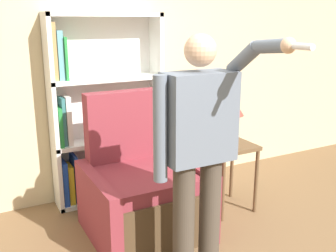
% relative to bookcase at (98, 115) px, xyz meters
% --- Properties ---
extents(wall_back, '(8.00, 0.11, 2.80)m').
position_rel_bookcase_xyz_m(wall_back, '(0.25, 0.16, 0.50)').
color(wall_back, beige).
rests_on(wall_back, ground_plane).
extents(bookcase, '(1.13, 0.28, 1.90)m').
position_rel_bookcase_xyz_m(bookcase, '(0.00, 0.00, 0.00)').
color(bookcase, white).
rests_on(bookcase, ground_plane).
extents(armchair, '(0.96, 0.93, 1.21)m').
position_rel_bookcase_xyz_m(armchair, '(0.12, -0.78, -0.53)').
color(armchair, '#4C3823').
rests_on(armchair, ground_plane).
extents(person_standing, '(0.62, 0.78, 1.75)m').
position_rel_bookcase_xyz_m(person_standing, '(0.17, -1.63, 0.11)').
color(person_standing, '#473D33').
rests_on(person_standing, ground_plane).
extents(side_table, '(0.44, 0.44, 0.67)m').
position_rel_bookcase_xyz_m(side_table, '(1.04, -0.81, -0.36)').
color(side_table, brown).
rests_on(side_table, ground_plane).
extents(table_lamp, '(0.25, 0.25, 0.47)m').
position_rel_bookcase_xyz_m(table_lamp, '(1.04, -0.81, 0.13)').
color(table_lamp, '#B7B2A8').
rests_on(table_lamp, side_table).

